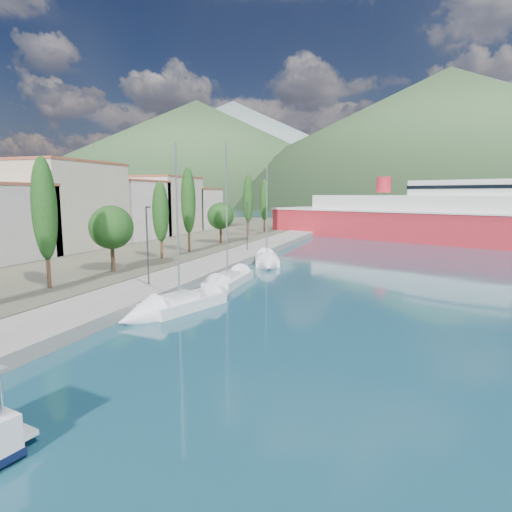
% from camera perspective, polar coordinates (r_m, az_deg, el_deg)
% --- Properties ---
extents(ground, '(1400.00, 1400.00, 0.00)m').
position_cam_1_polar(ground, '(134.50, 15.14, 4.63)').
color(ground, navy).
extents(quay, '(5.00, 88.00, 0.80)m').
position_cam_1_polar(quay, '(44.73, -5.81, -1.31)').
color(quay, gray).
rests_on(quay, ground).
extents(land_strip, '(70.00, 148.00, 0.70)m').
position_cam_1_polar(land_strip, '(75.96, -29.24, 1.57)').
color(land_strip, '#565644').
rests_on(land_strip, ground).
extents(town_buildings, '(9.20, 69.20, 11.30)m').
position_cam_1_polar(town_buildings, '(65.83, -20.22, 5.80)').
color(town_buildings, beige).
rests_on(town_buildings, land_strip).
extents(tree_row, '(3.99, 64.00, 10.38)m').
position_cam_1_polar(tree_row, '(51.71, -10.18, 5.94)').
color(tree_row, '#47301E').
rests_on(tree_row, land_strip).
extents(lamp_posts, '(0.15, 43.51, 6.06)m').
position_cam_1_polar(lamp_posts, '(34.42, -13.91, 1.82)').
color(lamp_posts, '#2D2D33').
rests_on(lamp_posts, quay).
extents(sailboat_near, '(4.90, 8.74, 12.04)m').
position_cam_1_polar(sailboat_near, '(28.60, -12.56, -7.08)').
color(sailboat_near, silver).
rests_on(sailboat_near, ground).
extents(sailboat_mid, '(2.73, 9.18, 13.09)m').
position_cam_1_polar(sailboat_mid, '(35.43, -4.88, -3.96)').
color(sailboat_mid, silver).
rests_on(sailboat_mid, ground).
extents(sailboat_far, '(5.23, 8.45, 11.85)m').
position_cam_1_polar(sailboat_far, '(46.56, 1.53, -0.98)').
color(sailboat_far, silver).
rests_on(sailboat_far, ground).
extents(ferry, '(58.07, 32.87, 11.46)m').
position_cam_1_polar(ferry, '(77.67, 21.99, 4.47)').
color(ferry, red).
rests_on(ferry, ground).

